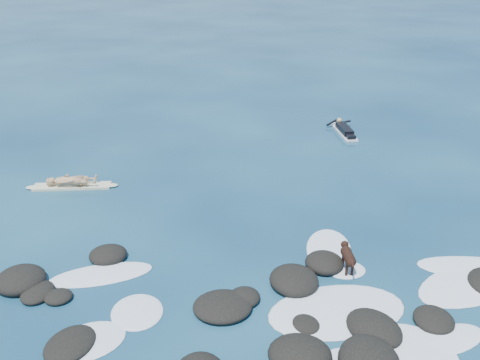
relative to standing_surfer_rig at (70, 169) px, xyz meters
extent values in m
plane|color=#0A2642|center=(5.98, -6.20, -0.75)|extent=(160.00, 160.00, 0.00)
ellipsoid|color=black|center=(-0.51, -5.95, -0.61)|extent=(1.60, 1.63, 0.54)
ellipsoid|color=black|center=(0.56, -6.76, -0.68)|extent=(0.74, 0.70, 0.27)
ellipsoid|color=black|center=(1.10, -8.58, -0.67)|extent=(1.53, 1.65, 0.30)
ellipsoid|color=black|center=(0.02, -6.50, -0.67)|extent=(1.05, 1.19, 0.29)
ellipsoid|color=black|center=(5.17, -7.49, -0.66)|extent=(1.10, 1.14, 0.34)
ellipsoid|color=black|center=(6.03, -9.72, -0.60)|extent=(1.71, 1.62, 0.57)
ellipsoid|color=black|center=(6.46, -8.65, -0.70)|extent=(0.76, 0.85, 0.17)
ellipsoid|color=black|center=(1.66, -5.01, -0.63)|extent=(1.13, 1.05, 0.45)
ellipsoid|color=black|center=(4.59, -7.78, -0.65)|extent=(1.50, 1.36, 0.39)
ellipsoid|color=black|center=(9.46, -8.99, -0.66)|extent=(1.06, 1.15, 0.36)
ellipsoid|color=black|center=(6.56, -7.01, -0.61)|extent=(1.32, 1.43, 0.52)
ellipsoid|color=black|center=(7.59, -6.31, -0.63)|extent=(1.21, 1.26, 0.47)
ellipsoid|color=black|center=(7.94, -9.10, -0.63)|extent=(1.56, 1.74, 0.46)
ellipsoid|color=white|center=(7.98, -5.49, -0.74)|extent=(1.91, 2.65, 0.12)
ellipsoid|color=white|center=(7.34, -8.25, -0.74)|extent=(3.67, 2.41, 0.12)
ellipsoid|color=white|center=(2.53, -7.57, -0.74)|extent=(1.36, 1.52, 0.12)
ellipsoid|color=white|center=(1.46, -8.46, -0.74)|extent=(2.08, 1.83, 0.12)
ellipsoid|color=white|center=(1.53, -5.83, -0.74)|extent=(2.87, 1.39, 0.12)
ellipsoid|color=white|center=(7.40, -8.49, -0.74)|extent=(2.61, 1.70, 0.12)
ellipsoid|color=white|center=(11.40, -7.58, -0.74)|extent=(4.24, 2.92, 0.12)
ellipsoid|color=white|center=(9.48, -9.60, -0.74)|extent=(2.14, 1.37, 0.12)
ellipsoid|color=white|center=(8.21, -10.01, -0.74)|extent=(3.18, 2.99, 0.12)
ellipsoid|color=white|center=(8.12, -6.58, -0.74)|extent=(1.10, 0.90, 0.12)
cube|color=beige|center=(0.00, 0.00, -0.69)|extent=(2.79, 0.79, 0.09)
ellipsoid|color=beige|center=(1.37, -0.11, -0.69)|extent=(0.58, 0.36, 0.10)
ellipsoid|color=beige|center=(-1.37, 0.11, -0.69)|extent=(0.58, 0.36, 0.10)
imported|color=tan|center=(0.00, 0.00, 0.25)|extent=(0.48, 0.69, 1.79)
cube|color=white|center=(11.71, 4.24, -0.69)|extent=(0.61, 2.44, 0.09)
ellipsoid|color=white|center=(11.74, 5.46, -0.69)|extent=(0.30, 0.54, 0.09)
cube|color=black|center=(11.71, 4.24, -0.52)|extent=(0.48, 1.50, 0.24)
sphere|color=tan|center=(11.73, 5.11, -0.39)|extent=(0.26, 0.26, 0.25)
cylinder|color=black|center=(11.42, 5.28, -0.54)|extent=(0.60, 0.32, 0.27)
cylinder|color=black|center=(12.04, 5.26, -0.54)|extent=(0.60, 0.34, 0.27)
cube|color=black|center=(11.69, 3.42, -0.57)|extent=(0.39, 0.62, 0.15)
cylinder|color=black|center=(8.12, -6.68, -0.24)|extent=(0.33, 0.62, 0.29)
sphere|color=black|center=(8.14, -6.41, -0.24)|extent=(0.32, 0.32, 0.30)
sphere|color=black|center=(8.10, -6.94, -0.24)|extent=(0.29, 0.29, 0.27)
sphere|color=black|center=(8.16, -6.24, -0.14)|extent=(0.23, 0.23, 0.22)
cone|color=black|center=(8.17, -6.11, -0.15)|extent=(0.12, 0.14, 0.11)
cone|color=black|center=(8.10, -6.24, -0.05)|extent=(0.11, 0.08, 0.10)
cone|color=black|center=(8.21, -6.25, -0.05)|extent=(0.11, 0.08, 0.10)
cylinder|color=black|center=(8.06, -6.47, -0.55)|extent=(0.08, 0.08, 0.39)
cylinder|color=black|center=(8.22, -6.48, -0.55)|extent=(0.08, 0.08, 0.39)
cylinder|color=black|center=(8.03, -6.88, -0.55)|extent=(0.08, 0.08, 0.39)
cylinder|color=black|center=(8.18, -6.89, -0.55)|extent=(0.08, 0.08, 0.39)
cylinder|color=black|center=(8.09, -7.08, -0.19)|extent=(0.07, 0.28, 0.17)
camera|label=1|loc=(3.46, -18.30, 7.52)|focal=40.00mm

